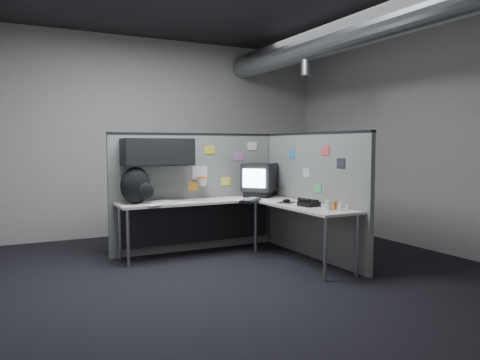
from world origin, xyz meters
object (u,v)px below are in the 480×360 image
keyboard (250,200)px  phone (309,203)px  desk (230,210)px  monitor (259,179)px  backpack (136,186)px

keyboard → phone: size_ratio=1.82×
desk → monitor: 0.78m
desk → keyboard: (0.22, -0.14, 0.14)m
monitor → desk: bearing=-148.4°
phone → backpack: (-1.78, 1.17, 0.19)m
desk → phone: phone is taller
monitor → phone: 1.19m
monitor → keyboard: bearing=-126.1°
monitor → phone: monitor is taller
phone → backpack: size_ratio=0.52×
keyboard → backpack: (-1.37, 0.44, 0.21)m
desk → keyboard: keyboard is taller
keyboard → phone: 0.83m
desk → monitor: bearing=26.7°
keyboard → backpack: bearing=163.7°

